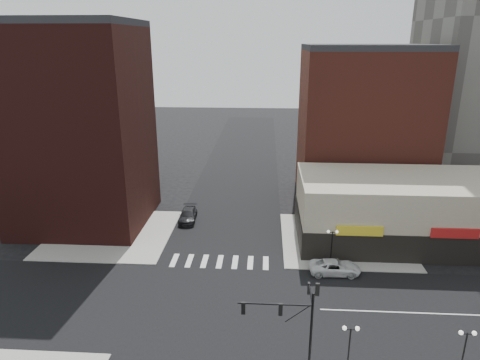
{
  "coord_description": "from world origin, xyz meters",
  "views": [
    {
      "loc": [
        4.75,
        -33.74,
        23.5
      ],
      "look_at": [
        2.41,
        4.02,
        11.0
      ],
      "focal_mm": 32.0,
      "sensor_mm": 36.0,
      "label": 1
    }
  ],
  "objects_px": {
    "white_suv": "(335,267)",
    "dark_sedan_north": "(188,215)",
    "traffic_signal": "(298,315)",
    "street_lamp_se_a": "(350,338)",
    "street_lamp_se_b": "(466,343)",
    "street_lamp_ne": "(332,239)"
  },
  "relations": [
    {
      "from": "white_suv",
      "to": "dark_sedan_north",
      "type": "xyz_separation_m",
      "value": [
        -17.86,
        12.74,
        0.04
      ]
    },
    {
      "from": "traffic_signal",
      "to": "street_lamp_se_a",
      "type": "relative_size",
      "value": 1.87
    },
    {
      "from": "street_lamp_se_a",
      "to": "dark_sedan_north",
      "type": "bearing_deg",
      "value": 121.38
    },
    {
      "from": "street_lamp_se_b",
      "to": "dark_sedan_north",
      "type": "height_order",
      "value": "street_lamp_se_b"
    },
    {
      "from": "traffic_signal",
      "to": "street_lamp_se_b",
      "type": "xyz_separation_m",
      "value": [
        11.76,
        -0.17,
        -1.67
      ]
    },
    {
      "from": "street_lamp_se_a",
      "to": "traffic_signal",
      "type": "bearing_deg",
      "value": 177.43
    },
    {
      "from": "traffic_signal",
      "to": "street_lamp_se_b",
      "type": "distance_m",
      "value": 11.88
    },
    {
      "from": "street_lamp_se_b",
      "to": "street_lamp_ne",
      "type": "bearing_deg",
      "value": 113.63
    },
    {
      "from": "street_lamp_ne",
      "to": "white_suv",
      "type": "height_order",
      "value": "street_lamp_ne"
    },
    {
      "from": "street_lamp_ne",
      "to": "dark_sedan_north",
      "type": "relative_size",
      "value": 0.78
    },
    {
      "from": "traffic_signal",
      "to": "white_suv",
      "type": "relative_size",
      "value": 1.47
    },
    {
      "from": "street_lamp_se_a",
      "to": "street_lamp_se_b",
      "type": "xyz_separation_m",
      "value": [
        8.0,
        0.0,
        0.0
      ]
    },
    {
      "from": "street_lamp_se_b",
      "to": "white_suv",
      "type": "height_order",
      "value": "street_lamp_se_b"
    },
    {
      "from": "street_lamp_se_b",
      "to": "dark_sedan_north",
      "type": "xyz_separation_m",
      "value": [
        -24.61,
        27.24,
        -2.52
      ]
    },
    {
      "from": "white_suv",
      "to": "dark_sedan_north",
      "type": "distance_m",
      "value": 21.94
    },
    {
      "from": "street_lamp_ne",
      "to": "dark_sedan_north",
      "type": "height_order",
      "value": "street_lamp_ne"
    },
    {
      "from": "dark_sedan_north",
      "to": "street_lamp_se_b",
      "type": "bearing_deg",
      "value": -50.86
    },
    {
      "from": "street_lamp_se_b",
      "to": "dark_sedan_north",
      "type": "relative_size",
      "value": 0.78
    },
    {
      "from": "traffic_signal",
      "to": "street_lamp_se_b",
      "type": "height_order",
      "value": "traffic_signal"
    },
    {
      "from": "street_lamp_se_a",
      "to": "dark_sedan_north",
      "type": "relative_size",
      "value": 0.78
    },
    {
      "from": "street_lamp_se_a",
      "to": "white_suv",
      "type": "relative_size",
      "value": 0.79
    },
    {
      "from": "traffic_signal",
      "to": "street_lamp_se_a",
      "type": "distance_m",
      "value": 4.12
    }
  ]
}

